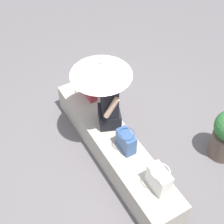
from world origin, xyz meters
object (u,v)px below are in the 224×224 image
at_px(person_seated, 109,102).
at_px(handbag_black, 126,141).
at_px(parasol, 101,69).
at_px(shoulder_bag_spare, 89,86).
at_px(tote_bag_canvas, 159,179).

xyz_separation_m(person_seated, handbag_black, (-0.50, 0.05, -0.24)).
distance_m(person_seated, handbag_black, 0.55).
xyz_separation_m(person_seated, parasol, (0.07, 0.07, 0.52)).
xyz_separation_m(handbag_black, shoulder_bag_spare, (1.09, -0.04, 0.04)).
height_order(person_seated, shoulder_bag_spare, person_seated).
relative_size(person_seated, parasol, 0.88).
bearing_deg(handbag_black, shoulder_bag_spare, -2.34).
bearing_deg(handbag_black, tote_bag_canvas, -177.58).
relative_size(parasol, shoulder_bag_spare, 2.74).
relative_size(tote_bag_canvas, shoulder_bag_spare, 0.88).
xyz_separation_m(handbag_black, tote_bag_canvas, (-0.66, -0.03, 0.01)).
bearing_deg(handbag_black, parasol, 2.49).
bearing_deg(shoulder_bag_spare, parasol, 172.49).
bearing_deg(shoulder_bag_spare, person_seated, -179.91).
distance_m(handbag_black, tote_bag_canvas, 0.66).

